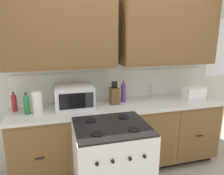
% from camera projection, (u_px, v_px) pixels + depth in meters
% --- Properties ---
extents(wall_unit, '(3.97, 0.40, 2.55)m').
position_uv_depth(wall_unit, '(117.00, 47.00, 2.82)').
color(wall_unit, silver).
rests_on(wall_unit, ground_plane).
extents(counter_run, '(2.80, 0.64, 0.93)m').
position_uv_depth(counter_run, '(120.00, 136.00, 2.92)').
color(counter_run, black).
rests_on(counter_run, ground_plane).
extents(stove_range, '(0.76, 0.68, 0.95)m').
position_uv_depth(stove_range, '(112.00, 166.00, 2.26)').
color(stove_range, white).
rests_on(stove_range, ground_plane).
extents(microwave, '(0.48, 0.37, 0.28)m').
position_uv_depth(microwave, '(74.00, 97.00, 2.67)').
color(microwave, white).
rests_on(microwave, counter_run).
extents(toaster, '(0.28, 0.18, 0.19)m').
position_uv_depth(toaster, '(194.00, 94.00, 2.97)').
color(toaster, white).
rests_on(toaster, counter_run).
extents(knife_block, '(0.11, 0.14, 0.31)m').
position_uv_depth(knife_block, '(114.00, 95.00, 2.82)').
color(knife_block, brown).
rests_on(knife_block, counter_run).
extents(sink_faucet, '(0.02, 0.02, 0.20)m').
position_uv_depth(sink_faucet, '(151.00, 91.00, 3.12)').
color(sink_faucet, '#B2B5BA').
rests_on(sink_faucet, counter_run).
extents(paper_towel_roll, '(0.12, 0.12, 0.26)m').
position_uv_depth(paper_towel_roll, '(37.00, 103.00, 2.48)').
color(paper_towel_roll, white).
rests_on(paper_towel_roll, counter_run).
extents(bottle_violet, '(0.07, 0.07, 0.29)m').
position_uv_depth(bottle_violet, '(123.00, 92.00, 2.90)').
color(bottle_violet, '#663384').
rests_on(bottle_violet, counter_run).
extents(bottle_green, '(0.07, 0.07, 0.26)m').
position_uv_depth(bottle_green, '(27.00, 104.00, 2.45)').
color(bottle_green, '#237A38').
rests_on(bottle_green, counter_run).
extents(bottle_red, '(0.06, 0.06, 0.24)m').
position_uv_depth(bottle_red, '(14.00, 102.00, 2.55)').
color(bottle_red, maroon).
rests_on(bottle_red, counter_run).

